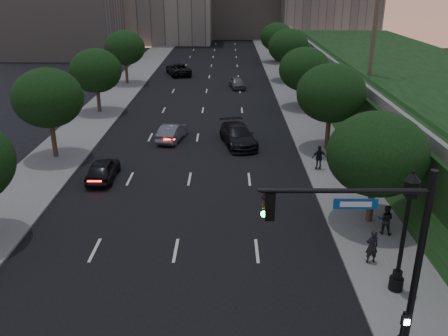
{
  "coord_description": "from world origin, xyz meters",
  "views": [
    {
      "loc": [
        2.54,
        -15.14,
        12.42
      ],
      "look_at": [
        2.37,
        7.02,
        3.6
      ],
      "focal_mm": 38.0,
      "sensor_mm": 36.0,
      "label": 1
    }
  ],
  "objects_px": {
    "traffic_signal_mast": "(385,263)",
    "sedan_far_right": "(237,83)",
    "sedan_near_left": "(103,169)",
    "pedestrian_b": "(386,220)",
    "street_lamp": "(403,238)",
    "pedestrian_c": "(319,158)",
    "sedan_far_left": "(178,69)",
    "pedestrian_a": "(372,246)",
    "sedan_mid_left": "(172,132)",
    "sedan_near_right": "(238,135)"
  },
  "relations": [
    {
      "from": "sedan_far_left",
      "to": "sedan_far_right",
      "type": "xyz_separation_m",
      "value": [
        8.07,
        -8.74,
        -0.13
      ]
    },
    {
      "from": "sedan_mid_left",
      "to": "sedan_far_left",
      "type": "relative_size",
      "value": 0.72
    },
    {
      "from": "sedan_mid_left",
      "to": "pedestrian_c",
      "type": "xyz_separation_m",
      "value": [
        10.92,
        -6.77,
        0.3
      ]
    },
    {
      "from": "sedan_mid_left",
      "to": "sedan_far_left",
      "type": "xyz_separation_m",
      "value": [
        -2.35,
        29.09,
        0.12
      ]
    },
    {
      "from": "traffic_signal_mast",
      "to": "street_lamp",
      "type": "xyz_separation_m",
      "value": [
        1.92,
        3.44,
        -1.04
      ]
    },
    {
      "from": "sedan_mid_left",
      "to": "sedan_far_right",
      "type": "xyz_separation_m",
      "value": [
        5.73,
        20.35,
        -0.01
      ]
    },
    {
      "from": "street_lamp",
      "to": "pedestrian_c",
      "type": "relative_size",
      "value": 3.31
    },
    {
      "from": "sedan_far_right",
      "to": "pedestrian_c",
      "type": "xyz_separation_m",
      "value": [
        5.19,
        -27.12,
        0.31
      ]
    },
    {
      "from": "street_lamp",
      "to": "sedan_mid_left",
      "type": "distance_m",
      "value": 23.75
    },
    {
      "from": "sedan_near_right",
      "to": "pedestrian_a",
      "type": "xyz_separation_m",
      "value": [
        5.84,
        -17.28,
        0.17
      ]
    },
    {
      "from": "sedan_mid_left",
      "to": "sedan_far_right",
      "type": "distance_m",
      "value": 21.14
    },
    {
      "from": "sedan_far_left",
      "to": "pedestrian_c",
      "type": "xyz_separation_m",
      "value": [
        13.27,
        -35.86,
        0.18
      ]
    },
    {
      "from": "sedan_far_left",
      "to": "sedan_far_right",
      "type": "distance_m",
      "value": 11.9
    },
    {
      "from": "sedan_near_left",
      "to": "sedan_far_right",
      "type": "height_order",
      "value": "sedan_near_left"
    },
    {
      "from": "traffic_signal_mast",
      "to": "pedestrian_c",
      "type": "distance_m",
      "value": 17.47
    },
    {
      "from": "sedan_far_left",
      "to": "sedan_near_right",
      "type": "relative_size",
      "value": 1.06
    },
    {
      "from": "traffic_signal_mast",
      "to": "sedan_mid_left",
      "type": "bearing_deg",
      "value": 112.29
    },
    {
      "from": "street_lamp",
      "to": "pedestrian_a",
      "type": "distance_m",
      "value": 2.72
    },
    {
      "from": "sedan_near_left",
      "to": "pedestrian_b",
      "type": "xyz_separation_m",
      "value": [
        16.44,
        -7.43,
        0.24
      ]
    },
    {
      "from": "sedan_near_left",
      "to": "sedan_far_right",
      "type": "xyz_separation_m",
      "value": [
        9.44,
        28.69,
        -0.02
      ]
    },
    {
      "from": "sedan_far_left",
      "to": "pedestrian_b",
      "type": "distance_m",
      "value": 47.33
    },
    {
      "from": "sedan_mid_left",
      "to": "traffic_signal_mast",
      "type": "bearing_deg",
      "value": 124.35
    },
    {
      "from": "sedan_far_right",
      "to": "pedestrian_b",
      "type": "relative_size",
      "value": 2.54
    },
    {
      "from": "sedan_near_right",
      "to": "pedestrian_a",
      "type": "height_order",
      "value": "pedestrian_a"
    },
    {
      "from": "pedestrian_c",
      "to": "sedan_near_left",
      "type": "bearing_deg",
      "value": 0.16
    },
    {
      "from": "sedan_near_left",
      "to": "sedan_far_right",
      "type": "relative_size",
      "value": 1.03
    },
    {
      "from": "sedan_near_left",
      "to": "sedan_near_right",
      "type": "xyz_separation_m",
      "value": [
        9.13,
        7.17,
        0.09
      ]
    },
    {
      "from": "traffic_signal_mast",
      "to": "pedestrian_b",
      "type": "bearing_deg",
      "value": 70.63
    },
    {
      "from": "pedestrian_c",
      "to": "sedan_mid_left",
      "type": "bearing_deg",
      "value": -37.77
    },
    {
      "from": "sedan_far_right",
      "to": "pedestrian_b",
      "type": "height_order",
      "value": "pedestrian_b"
    },
    {
      "from": "pedestrian_a",
      "to": "pedestrian_b",
      "type": "bearing_deg",
      "value": -126.33
    },
    {
      "from": "sedan_mid_left",
      "to": "pedestrian_b",
      "type": "xyz_separation_m",
      "value": [
        12.73,
        -15.77,
        0.25
      ]
    },
    {
      "from": "sedan_far_left",
      "to": "pedestrian_c",
      "type": "relative_size",
      "value": 3.47
    },
    {
      "from": "pedestrian_c",
      "to": "traffic_signal_mast",
      "type": "bearing_deg",
      "value": 80.42
    },
    {
      "from": "traffic_signal_mast",
      "to": "sedan_far_right",
      "type": "height_order",
      "value": "traffic_signal_mast"
    },
    {
      "from": "sedan_mid_left",
      "to": "pedestrian_b",
      "type": "height_order",
      "value": "pedestrian_b"
    },
    {
      "from": "pedestrian_a",
      "to": "pedestrian_c",
      "type": "relative_size",
      "value": 0.97
    },
    {
      "from": "pedestrian_b",
      "to": "sedan_far_right",
      "type": "bearing_deg",
      "value": -55.19
    },
    {
      "from": "traffic_signal_mast",
      "to": "pedestrian_a",
      "type": "relative_size",
      "value": 4.25
    },
    {
      "from": "pedestrian_b",
      "to": "pedestrian_c",
      "type": "relative_size",
      "value": 0.94
    },
    {
      "from": "sedan_far_left",
      "to": "sedan_near_left",
      "type": "bearing_deg",
      "value": 70.21
    },
    {
      "from": "street_lamp",
      "to": "pedestrian_b",
      "type": "bearing_deg",
      "value": 78.51
    },
    {
      "from": "traffic_signal_mast",
      "to": "sedan_far_right",
      "type": "bearing_deg",
      "value": 95.29
    },
    {
      "from": "sedan_near_right",
      "to": "sedan_far_right",
      "type": "relative_size",
      "value": 1.36
    },
    {
      "from": "traffic_signal_mast",
      "to": "sedan_mid_left",
      "type": "relative_size",
      "value": 1.64
    },
    {
      "from": "street_lamp",
      "to": "traffic_signal_mast",
      "type": "bearing_deg",
      "value": -119.14
    },
    {
      "from": "sedan_near_left",
      "to": "pedestrian_a",
      "type": "relative_size",
      "value": 2.55
    },
    {
      "from": "pedestrian_a",
      "to": "pedestrian_b",
      "type": "distance_m",
      "value": 3.06
    },
    {
      "from": "sedan_far_right",
      "to": "street_lamp",
      "type": "bearing_deg",
      "value": -91.07
    },
    {
      "from": "pedestrian_a",
      "to": "pedestrian_b",
      "type": "xyz_separation_m",
      "value": [
        1.46,
        2.68,
        -0.02
      ]
    }
  ]
}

